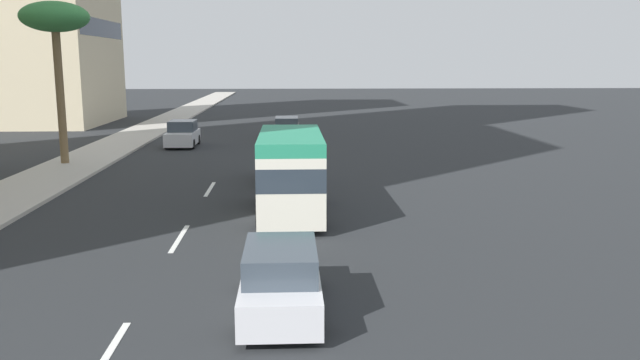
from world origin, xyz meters
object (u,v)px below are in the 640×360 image
(car_fifth, at_px, (183,134))
(car_third, at_px, (287,128))
(minibus_fourth, at_px, (291,171))
(car_second, at_px, (281,279))
(palm_tree, at_px, (55,22))
(car_lead, at_px, (282,165))

(car_fifth, bearing_deg, car_third, 120.23)
(minibus_fourth, xyz_separation_m, car_fifth, (19.75, 7.09, -0.85))
(car_second, xyz_separation_m, car_fifth, (28.92, 6.82, 0.07))
(car_second, relative_size, minibus_fourth, 0.68)
(car_second, height_order, car_third, car_third)
(car_third, xyz_separation_m, car_fifth, (-4.01, 6.88, 0.05))
(car_third, height_order, palm_tree, palm_tree)
(car_third, xyz_separation_m, minibus_fourth, (-23.76, -0.21, 0.89))
(car_fifth, bearing_deg, car_lead, 27.64)
(car_lead, distance_m, car_fifth, 14.41)
(car_third, bearing_deg, car_fifth, 120.23)
(car_lead, distance_m, car_second, 16.16)
(car_third, distance_m, car_fifth, 7.96)
(palm_tree, bearing_deg, car_fifth, -33.21)
(car_lead, relative_size, palm_tree, 0.52)
(car_lead, xyz_separation_m, car_third, (16.77, -0.19, 0.02))
(car_third, distance_m, minibus_fourth, 23.78)
(minibus_fourth, height_order, car_fifth, minibus_fourth)
(car_lead, relative_size, minibus_fourth, 0.69)
(car_lead, xyz_separation_m, palm_tree, (5.00, 11.77, 6.84))
(car_lead, bearing_deg, car_fifth, 27.64)
(car_fifth, distance_m, palm_tree, 11.49)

